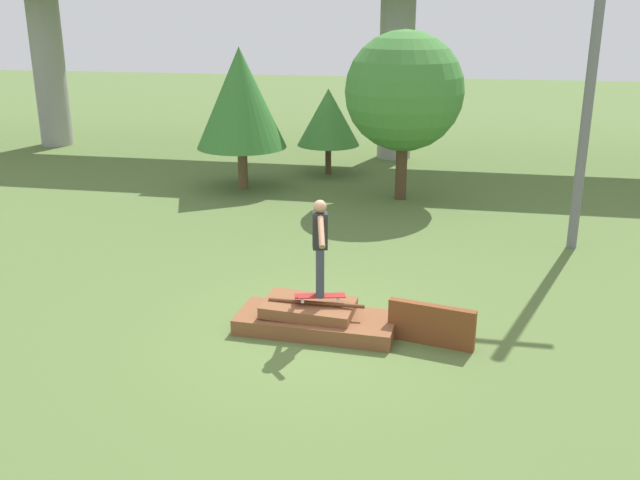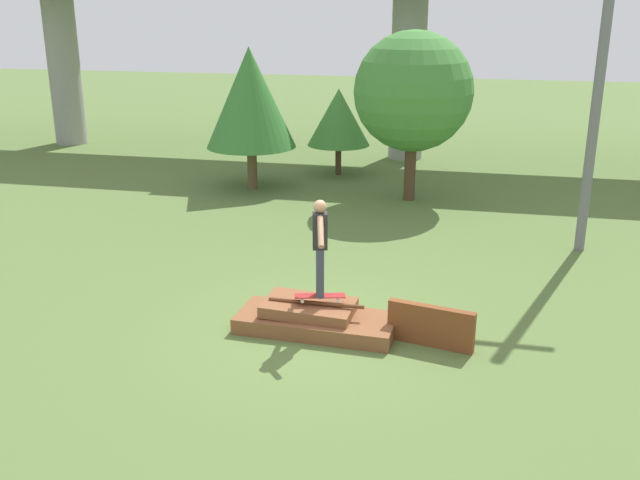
{
  "view_description": "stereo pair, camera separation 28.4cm",
  "coord_description": "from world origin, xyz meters",
  "views": [
    {
      "loc": [
        1.94,
        -9.91,
        4.86
      ],
      "look_at": [
        0.05,
        0.04,
        1.48
      ],
      "focal_mm": 40.0,
      "sensor_mm": 36.0,
      "label": 1
    },
    {
      "loc": [
        2.22,
        -9.86,
        4.86
      ],
      "look_at": [
        0.05,
        0.04,
        1.48
      ],
      "focal_mm": 40.0,
      "sensor_mm": 36.0,
      "label": 2
    }
  ],
  "objects": [
    {
      "name": "tree_behind_left",
      "position": [
        -1.69,
        10.52,
        1.69
      ],
      "size": [
        1.83,
        1.83,
        2.52
      ],
      "color": "#4C3823",
      "rests_on": "ground_plane"
    },
    {
      "name": "skater",
      "position": [
        0.05,
        0.04,
        1.45
      ],
      "size": [
        0.36,
        1.13,
        1.52
      ],
      "color": "#383D4C",
      "rests_on": "skateboard"
    },
    {
      "name": "tree_behind_right",
      "position": [
        0.65,
        8.1,
        2.76
      ],
      "size": [
        2.97,
        2.97,
        4.26
      ],
      "color": "#4C3823",
      "rests_on": "ground_plane"
    },
    {
      "name": "utility_pole",
      "position": [
        4.48,
        4.89,
        3.93
      ],
      "size": [
        1.3,
        0.2,
        7.62
      ],
      "color": "slate",
      "rests_on": "ground_plane"
    },
    {
      "name": "skateboard",
      "position": [
        0.05,
        0.04,
        0.56
      ],
      "size": [
        0.81,
        0.38,
        0.09
      ],
      "color": "maroon",
      "rests_on": "scrap_pile"
    },
    {
      "name": "tree_mid_back",
      "position": [
        -3.68,
        8.41,
        2.46
      ],
      "size": [
        2.42,
        2.42,
        3.79
      ],
      "color": "brown",
      "rests_on": "ground_plane"
    },
    {
      "name": "ground_plane",
      "position": [
        0.0,
        0.0,
        0.0
      ],
      "size": [
        80.0,
        80.0,
        0.0
      ],
      "primitive_type": "plane",
      "color": "#567038"
    },
    {
      "name": "scrap_plank_loose",
      "position": [
        1.77,
        -0.14,
        0.32
      ],
      "size": [
        1.31,
        0.41,
        0.63
      ],
      "color": "brown",
      "rests_on": "ground_plane"
    },
    {
      "name": "scrap_pile",
      "position": [
        -0.03,
        0.02,
        0.18
      ],
      "size": [
        2.5,
        1.11,
        0.49
      ],
      "color": "brown",
      "rests_on": "ground_plane"
    }
  ]
}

